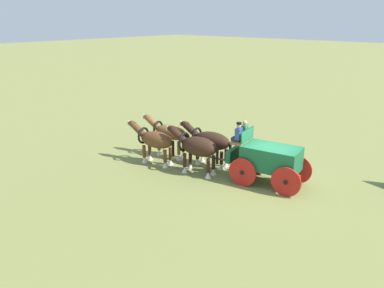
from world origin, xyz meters
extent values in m
plane|color=olive|center=(0.00, 0.00, 0.00)|extent=(220.00, 220.00, 0.00)
cube|color=#195B38|center=(0.00, 0.00, 1.32)|extent=(2.79, 1.90, 1.08)
cube|color=brown|center=(1.52, 0.26, 1.90)|extent=(0.77, 1.42, 0.12)
cube|color=#195B38|center=(1.91, 0.32, 1.12)|extent=(0.43, 1.22, 0.60)
cube|color=#195B38|center=(1.22, 0.21, 2.23)|extent=(0.28, 1.33, 0.55)
cube|color=red|center=(0.00, 0.00, 0.67)|extent=(2.82, 0.63, 0.16)
cylinder|color=red|center=(0.88, 1.01, 0.67)|extent=(1.34, 0.30, 1.35)
cylinder|color=black|center=(0.88, 1.01, 0.67)|extent=(0.23, 0.21, 0.20)
cylinder|color=red|center=(1.16, -0.66, 0.67)|extent=(1.34, 0.30, 1.35)
cylinder|color=black|center=(1.16, -0.66, 0.67)|extent=(0.23, 0.21, 0.20)
cylinder|color=red|center=(-1.16, 0.66, 0.67)|extent=(1.34, 0.30, 1.35)
cylinder|color=black|center=(-1.16, 0.66, 0.67)|extent=(0.23, 0.21, 0.20)
cylinder|color=red|center=(-0.88, -1.01, 0.67)|extent=(1.34, 0.30, 1.35)
cylinder|color=black|center=(-0.88, -1.01, 0.67)|extent=(0.23, 0.21, 0.20)
cylinder|color=brown|center=(2.55, 0.43, 0.72)|extent=(2.58, 0.53, 0.10)
cube|color=#2D2D33|center=(1.58, 0.60, 2.04)|extent=(0.45, 0.38, 0.16)
cube|color=#334C99|center=(1.46, 0.58, 2.31)|extent=(0.30, 0.39, 0.55)
sphere|color=tan|center=(1.46, 0.58, 2.70)|extent=(0.22, 0.22, 0.22)
cylinder|color=black|center=(1.46, 0.58, 2.83)|extent=(0.24, 0.24, 0.08)
cube|color=#BCB293|center=(1.69, -0.05, 2.04)|extent=(0.45, 0.38, 0.16)
cube|color=#338C4C|center=(1.57, -0.07, 2.31)|extent=(0.30, 0.39, 0.55)
sphere|color=tan|center=(1.57, -0.07, 2.70)|extent=(0.22, 0.22, 0.22)
ellipsoid|color=#331E14|center=(3.33, 1.22, 1.43)|extent=(2.07, 1.28, 0.97)
cylinder|color=#331E14|center=(3.96, 1.60, 0.66)|extent=(0.18, 0.18, 0.71)
cone|color=silver|center=(3.96, 1.60, 0.15)|extent=(0.30, 0.30, 0.30)
cylinder|color=#331E14|center=(4.05, 1.07, 0.66)|extent=(0.18, 0.18, 0.71)
cone|color=silver|center=(4.05, 1.07, 0.15)|extent=(0.30, 0.30, 0.30)
cylinder|color=#331E14|center=(2.62, 1.37, 0.66)|extent=(0.18, 0.18, 0.71)
cone|color=silver|center=(2.62, 1.37, 0.15)|extent=(0.30, 0.30, 0.30)
cylinder|color=#331E14|center=(2.71, 0.84, 0.66)|extent=(0.18, 0.18, 0.71)
cone|color=silver|center=(2.71, 0.84, 0.15)|extent=(0.30, 0.30, 0.30)
cylinder|color=#331E14|center=(4.56, 1.43, 1.83)|extent=(0.99, 0.51, 0.81)
ellipsoid|color=#331E14|center=(4.92, 1.49, 2.09)|extent=(0.63, 0.36, 0.32)
cube|color=silver|center=(5.20, 1.53, 2.09)|extent=(0.08, 0.11, 0.24)
torus|color=black|center=(4.19, 1.36, 1.53)|extent=(0.28, 1.00, 1.00)
cylinder|color=black|center=(2.33, 1.05, 1.13)|extent=(0.14, 0.14, 0.80)
ellipsoid|color=#331E14|center=(3.55, -0.06, 1.37)|extent=(2.17, 1.26, 0.94)
cylinder|color=#331E14|center=(4.21, 0.31, 0.63)|extent=(0.18, 0.18, 0.68)
cone|color=silver|center=(4.21, 0.31, 0.15)|extent=(0.30, 0.30, 0.29)
cylinder|color=#331E14|center=(4.30, -0.20, 0.63)|extent=(0.18, 0.18, 0.68)
cone|color=silver|center=(4.30, -0.20, 0.15)|extent=(0.30, 0.30, 0.29)
cylinder|color=#331E14|center=(2.80, 0.07, 0.63)|extent=(0.18, 0.18, 0.68)
cone|color=silver|center=(2.80, 0.07, 0.15)|extent=(0.30, 0.30, 0.29)
cylinder|color=#331E14|center=(2.89, -0.44, 0.63)|extent=(0.18, 0.18, 0.68)
cone|color=silver|center=(2.89, -0.44, 0.15)|extent=(0.30, 0.30, 0.29)
cylinder|color=#331E14|center=(4.82, 0.15, 1.77)|extent=(0.99, 0.51, 0.81)
ellipsoid|color=#331E14|center=(5.18, 0.21, 2.03)|extent=(0.63, 0.36, 0.32)
cube|color=silver|center=(5.46, 0.26, 2.03)|extent=(0.08, 0.11, 0.24)
torus|color=black|center=(4.46, 0.09, 1.47)|extent=(0.28, 0.97, 0.96)
cylinder|color=black|center=(2.49, -0.24, 1.07)|extent=(0.14, 0.14, 0.80)
ellipsoid|color=brown|center=(5.90, 1.65, 1.34)|extent=(2.09, 1.20, 0.88)
cylinder|color=brown|center=(6.54, 2.00, 0.63)|extent=(0.18, 0.18, 0.67)
cone|color=silver|center=(6.54, 2.00, 0.14)|extent=(0.30, 0.30, 0.29)
cylinder|color=brown|center=(6.62, 1.53, 0.63)|extent=(0.18, 0.18, 0.67)
cone|color=silver|center=(6.62, 1.53, 0.14)|extent=(0.30, 0.30, 0.29)
cylinder|color=brown|center=(5.18, 1.78, 0.63)|extent=(0.18, 0.18, 0.67)
cone|color=silver|center=(5.18, 1.78, 0.14)|extent=(0.30, 0.30, 0.29)
cylinder|color=brown|center=(5.26, 1.30, 0.63)|extent=(0.18, 0.18, 0.67)
cone|color=silver|center=(5.26, 1.30, 0.14)|extent=(0.30, 0.30, 0.29)
cylinder|color=brown|center=(7.14, 1.86, 1.73)|extent=(0.99, 0.51, 0.81)
ellipsoid|color=brown|center=(7.50, 1.92, 1.98)|extent=(0.63, 0.36, 0.32)
cube|color=silver|center=(7.78, 1.97, 1.98)|extent=(0.08, 0.11, 0.24)
torus|color=black|center=(6.77, 1.80, 1.44)|extent=(0.27, 0.92, 0.91)
cylinder|color=black|center=(4.88, 1.48, 1.04)|extent=(0.14, 0.14, 0.80)
ellipsoid|color=brown|center=(6.11, 0.37, 1.42)|extent=(2.04, 1.15, 0.84)
cylinder|color=brown|center=(6.74, 0.71, 0.69)|extent=(0.18, 0.18, 0.74)
cone|color=silver|center=(6.74, 0.71, 0.16)|extent=(0.30, 0.30, 0.32)
cylinder|color=brown|center=(6.82, 0.25, 0.69)|extent=(0.18, 0.18, 0.74)
cone|color=silver|center=(6.82, 0.25, 0.16)|extent=(0.30, 0.30, 0.32)
cylinder|color=brown|center=(5.41, 0.49, 0.69)|extent=(0.18, 0.18, 0.74)
cone|color=silver|center=(5.41, 0.49, 0.16)|extent=(0.30, 0.30, 0.32)
cylinder|color=brown|center=(5.49, 0.03, 0.69)|extent=(0.18, 0.18, 0.74)
cone|color=silver|center=(5.49, 0.03, 0.16)|extent=(0.30, 0.30, 0.32)
cylinder|color=brown|center=(7.33, 0.57, 1.80)|extent=(0.99, 0.51, 0.81)
ellipsoid|color=brown|center=(7.69, 0.64, 2.06)|extent=(0.63, 0.36, 0.32)
cube|color=silver|center=(7.97, 0.68, 2.06)|extent=(0.08, 0.11, 0.24)
torus|color=black|center=(6.97, 0.51, 1.52)|extent=(0.26, 0.88, 0.88)
cylinder|color=black|center=(5.11, 0.20, 1.12)|extent=(0.14, 0.14, 0.80)
camera|label=1|loc=(-8.16, 14.78, 7.52)|focal=35.75mm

